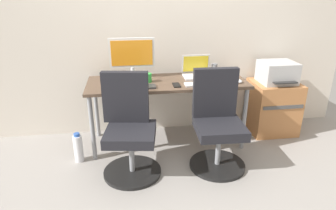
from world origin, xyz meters
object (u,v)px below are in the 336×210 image
object	(u,v)px
water_bottle_on_floor	(78,148)
desktop_monitor	(132,55)
open_laptop	(197,71)
office_chair_right	(217,124)
coffee_mug	(148,78)
printer	(277,72)
side_cabinet	(272,107)
office_chair_left	(129,130)

from	to	relation	value
water_bottle_on_floor	desktop_monitor	distance (m)	1.09
desktop_monitor	open_laptop	xyz separation A→B (m)	(0.70, -0.03, -0.19)
office_chair_right	coffee_mug	bearing A→B (deg)	140.49
office_chair_right	printer	world-z (taller)	office_chair_right
side_cabinet	open_laptop	distance (m)	1.04
printer	office_chair_right	bearing A→B (deg)	-145.07
office_chair_right	open_laptop	distance (m)	0.73
office_chair_right	side_cabinet	xyz separation A→B (m)	(0.87, 0.61, -0.12)
office_chair_left	office_chair_right	xyz separation A→B (m)	(0.83, 0.00, 0.00)
office_chair_left	water_bottle_on_floor	bearing A→B (deg)	156.05
office_chair_left	desktop_monitor	world-z (taller)	desktop_monitor
side_cabinet	office_chair_right	bearing A→B (deg)	-145.03
office_chair_right	side_cabinet	size ratio (longest dim) A/B	1.54
office_chair_right	desktop_monitor	distance (m)	1.15
water_bottle_on_floor	open_laptop	xyz separation A→B (m)	(1.28, 0.41, 0.62)
office_chair_right	office_chair_left	bearing A→B (deg)	-179.95
printer	water_bottle_on_floor	distance (m)	2.32
side_cabinet	printer	world-z (taller)	printer
office_chair_left	printer	world-z (taller)	office_chair_left
water_bottle_on_floor	coffee_mug	distance (m)	0.99
coffee_mug	office_chair_left	bearing A→B (deg)	-113.27
office_chair_left	printer	size ratio (longest dim) A/B	2.35
office_chair_left	water_bottle_on_floor	distance (m)	0.62
water_bottle_on_floor	office_chair_left	bearing A→B (deg)	-23.95
side_cabinet	printer	distance (m)	0.43
office_chair_right	coffee_mug	xyz separation A→B (m)	(-0.61, 0.51, 0.34)
office_chair_right	open_laptop	size ratio (longest dim) A/B	3.03
desktop_monitor	coffee_mug	bearing A→B (deg)	-46.92
open_laptop	side_cabinet	bearing A→B (deg)	-2.16
office_chair_left	coffee_mug	size ratio (longest dim) A/B	10.22
water_bottle_on_floor	desktop_monitor	xyz separation A→B (m)	(0.58, 0.44, 0.82)
printer	coffee_mug	distance (m)	1.48
printer	desktop_monitor	xyz separation A→B (m)	(-1.63, 0.06, 0.23)
water_bottle_on_floor	open_laptop	world-z (taller)	open_laptop
office_chair_right	printer	xyz separation A→B (m)	(0.87, 0.60, 0.31)
office_chair_right	water_bottle_on_floor	distance (m)	1.39
printer	water_bottle_on_floor	bearing A→B (deg)	-170.29
office_chair_right	printer	distance (m)	1.10
side_cabinet	printer	size ratio (longest dim) A/B	1.53
side_cabinet	printer	xyz separation A→B (m)	(0.00, -0.00, 0.43)
office_chair_right	coffee_mug	size ratio (longest dim) A/B	10.22
open_laptop	water_bottle_on_floor	bearing A→B (deg)	-162.11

